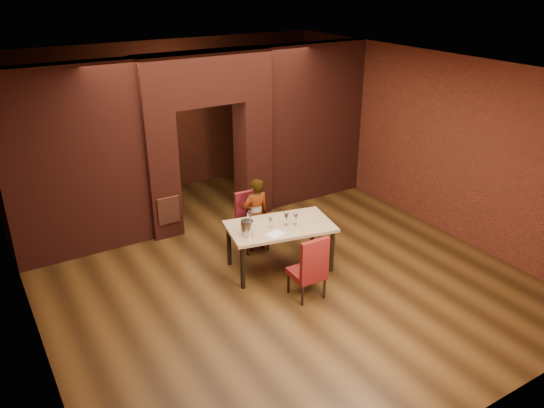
{
  "coord_description": "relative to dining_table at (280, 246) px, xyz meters",
  "views": [
    {
      "loc": [
        -3.86,
        -6.57,
        4.49
      ],
      "look_at": [
        0.17,
        0.0,
        1.06
      ],
      "focal_mm": 35.0,
      "sensor_mm": 36.0,
      "label": 1
    }
  ],
  "objects": [
    {
      "name": "lintel",
      "position": [
        -0.19,
        2.21,
        2.36
      ],
      "size": [
        2.45,
        0.55,
        0.9
      ],
      "primitive_type": "cube",
      "color": "maroon",
      "rests_on": "ground"
    },
    {
      "name": "chair_far",
      "position": [
        -0.05,
        0.81,
        0.12
      ],
      "size": [
        0.48,
        0.48,
        1.01
      ],
      "primitive_type": "cube",
      "rotation": [
        0.0,
        0.0,
        -0.06
      ],
      "color": "maroon",
      "rests_on": "ground"
    },
    {
      "name": "floor",
      "position": [
        -0.19,
        0.21,
        -0.39
      ],
      "size": [
        8.0,
        8.0,
        0.0
      ],
      "primitive_type": "plane",
      "color": "#452B11",
      "rests_on": "ground"
    },
    {
      "name": "vent_panel",
      "position": [
        -1.14,
        1.92,
        0.16
      ],
      "size": [
        0.4,
        0.03,
        0.5
      ],
      "primitive_type": "cube",
      "color": "#9E492E",
      "rests_on": "ground"
    },
    {
      "name": "person_seated",
      "position": [
        -0.02,
        0.74,
        0.27
      ],
      "size": [
        0.48,
        0.32,
        1.32
      ],
      "primitive_type": "imported",
      "rotation": [
        0.0,
        0.0,
        3.14
      ],
      "color": "white",
      "rests_on": "ground"
    },
    {
      "name": "wall_left",
      "position": [
        -3.69,
        0.21,
        1.21
      ],
      "size": [
        0.04,
        8.0,
        3.2
      ],
      "primitive_type": "cube",
      "color": "maroon",
      "rests_on": "ground"
    },
    {
      "name": "ceiling",
      "position": [
        -0.19,
        0.21,
        2.81
      ],
      "size": [
        7.0,
        8.0,
        0.04
      ],
      "primitive_type": "cube",
      "color": "silver",
      "rests_on": "ground"
    },
    {
      "name": "wine_glass_b",
      "position": [
        0.08,
        -0.04,
        0.5
      ],
      "size": [
        0.09,
        0.09,
        0.22
      ],
      "primitive_type": null,
      "color": "white",
      "rests_on": "dining_table"
    },
    {
      "name": "wine_glass_c",
      "position": [
        0.22,
        -0.1,
        0.48
      ],
      "size": [
        0.08,
        0.08,
        0.19
      ],
      "primitive_type": null,
      "color": "white",
      "rests_on": "dining_table"
    },
    {
      "name": "water_bottle",
      "position": [
        -0.5,
        0.1,
        0.55
      ],
      "size": [
        0.08,
        0.08,
        0.32
      ],
      "primitive_type": "cylinder",
      "color": "white",
      "rests_on": "dining_table"
    },
    {
      "name": "wall_right",
      "position": [
        3.31,
        0.21,
        1.21
      ],
      "size": [
        0.04,
        8.0,
        3.2
      ],
      "primitive_type": "cube",
      "color": "maroon",
      "rests_on": "ground"
    },
    {
      "name": "wine_bucket",
      "position": [
        -0.61,
        -0.03,
        0.51
      ],
      "size": [
        0.2,
        0.2,
        0.24
      ],
      "primitive_type": "cylinder",
      "color": "#B1B0B8",
      "rests_on": "dining_table"
    },
    {
      "name": "wine_glass_a",
      "position": [
        -0.17,
        0.01,
        0.48
      ],
      "size": [
        0.07,
        0.07,
        0.18
      ],
      "primitive_type": null,
      "color": "white",
      "rests_on": "dining_table"
    },
    {
      "name": "pillar_right",
      "position": [
        0.76,
        2.21,
        0.76
      ],
      "size": [
        0.55,
        0.55,
        2.3
      ],
      "primitive_type": "cube",
      "color": "maroon",
      "rests_on": "ground"
    },
    {
      "name": "dining_table",
      "position": [
        0.0,
        0.0,
        0.0
      ],
      "size": [
        1.81,
        1.25,
        0.78
      ],
      "primitive_type": "cube",
      "rotation": [
        0.0,
        0.0,
        -0.2
      ],
      "color": "tan",
      "rests_on": "ground"
    },
    {
      "name": "pillar_left",
      "position": [
        -1.14,
        2.21,
        0.76
      ],
      "size": [
        0.55,
        0.55,
        2.3
      ],
      "primitive_type": "cube",
      "color": "maroon",
      "rests_on": "ground"
    },
    {
      "name": "tasting_sheet",
      "position": [
        -0.23,
        -0.23,
        0.39
      ],
      "size": [
        0.32,
        0.27,
        0.0
      ],
      "primitive_type": "cube",
      "rotation": [
        0.0,
        0.0,
        0.27
      ],
      "color": "silver",
      "rests_on": "dining_table"
    },
    {
      "name": "rear_door_frame",
      "position": [
        -0.59,
        4.11,
        0.66
      ],
      "size": [
        1.02,
        0.04,
        2.22
      ],
      "primitive_type": "cube",
      "color": "black",
      "rests_on": "ground"
    },
    {
      "name": "wing_wall_left",
      "position": [
        -2.55,
        2.21,
        1.21
      ],
      "size": [
        2.28,
        0.35,
        3.2
      ],
      "primitive_type": "cube",
      "color": "maroon",
      "rests_on": "ground"
    },
    {
      "name": "wall_back",
      "position": [
        -0.19,
        4.21,
        1.21
      ],
      "size": [
        7.0,
        0.04,
        3.2
      ],
      "primitive_type": "cube",
      "color": "maroon",
      "rests_on": "ground"
    },
    {
      "name": "rear_door",
      "position": [
        -0.59,
        4.15,
        0.66
      ],
      "size": [
        0.9,
        0.08,
        2.1
      ],
      "primitive_type": "cube",
      "color": "black",
      "rests_on": "ground"
    },
    {
      "name": "chair_near",
      "position": [
        -0.1,
        -0.89,
        0.12
      ],
      "size": [
        0.48,
        0.48,
        1.02
      ],
      "primitive_type": "cube",
      "rotation": [
        0.0,
        0.0,
        3.11
      ],
      "color": "maroon",
      "rests_on": "ground"
    },
    {
      "name": "potted_plant",
      "position": [
        0.83,
        0.88,
        -0.16
      ],
      "size": [
        0.55,
        0.55,
        0.46
      ],
      "primitive_type": "imported",
      "rotation": [
        0.0,
        0.0,
        0.86
      ],
      "color": "#2D7022",
      "rests_on": "ground"
    },
    {
      "name": "wall_front",
      "position": [
        -0.19,
        -3.79,
        1.21
      ],
      "size": [
        7.0,
        0.04,
        3.2
      ],
      "primitive_type": "cube",
      "color": "maroon",
      "rests_on": "ground"
    },
    {
      "name": "wing_wall_right",
      "position": [
        2.18,
        2.21,
        1.21
      ],
      "size": [
        2.28,
        0.35,
        3.2
      ],
      "primitive_type": "cube",
      "color": "maroon",
      "rests_on": "ground"
    }
  ]
}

